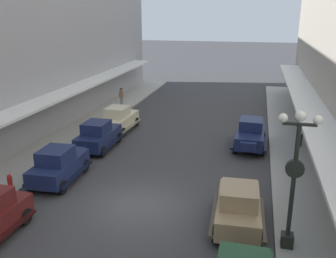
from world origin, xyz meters
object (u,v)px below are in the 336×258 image
Objects in this scene: lamp_post_with_clock at (294,176)px; parked_car_3 at (59,164)px; pedestrian_1 at (301,133)px; parked_car_1 at (239,205)px; parked_car_2 at (98,135)px; pedestrian_0 at (122,97)px; parked_car_5 at (119,118)px; parked_car_0 at (250,133)px; fire_hydrant at (10,182)px.

parked_car_3 is at bearing 162.93° from lamp_post_with_clock.
parked_car_1 is at bearing -108.17° from pedestrian_1.
parked_car_1 is 3.02m from lamp_post_with_clock.
parked_car_2 is (-9.23, 7.14, 0.00)m from parked_car_1.
parked_car_1 reaches higher than pedestrian_0.
parked_car_3 is at bearing -147.61° from pedestrian_1.
parked_car_3 is (-0.03, -4.95, 0.00)m from parked_car_2.
lamp_post_with_clock is (1.86, -1.22, 2.04)m from parked_car_1.
pedestrian_0 is at bearing 108.64° from parked_car_5.
parked_car_5 is (-0.04, 8.86, 0.00)m from parked_car_3.
parked_car_1 is 10.72m from pedestrian_1.
parked_car_3 is at bearing -90.33° from parked_car_2.
parked_car_0 reaches higher than pedestrian_1.
pedestrian_0 and pedestrian_1 have the same top height.
parked_car_3 is 5.25× the size of fire_hydrant.
lamp_post_with_clock reaches higher than parked_car_1.
parked_car_5 reaches higher than pedestrian_1.
parked_car_2 is 5.20× the size of fire_hydrant.
pedestrian_0 is (-2.24, 10.35, 0.07)m from parked_car_2.
fire_hydrant is (-1.63, -1.80, -0.38)m from parked_car_3.
lamp_post_with_clock is at bearing -54.53° from pedestrian_0.
parked_car_0 is 14.47m from fire_hydrant.
fire_hydrant is 17.29m from pedestrian_1.
parked_car_1 is 0.83× the size of lamp_post_with_clock.
parked_car_1 is 10.91m from fire_hydrant.
parked_car_1 and parked_car_3 have the same top height.
lamp_post_with_clock is at bearing -97.42° from pedestrian_1.
parked_car_5 is (-9.30, 11.05, 0.00)m from parked_car_1.
parked_car_1 reaches higher than fire_hydrant.
lamp_post_with_clock reaches higher than parked_car_5.
parked_car_2 is (-9.44, -2.53, 0.00)m from parked_car_0.
pedestrian_1 is (14.24, 9.79, 0.45)m from fire_hydrant.
lamp_post_with_clock is 11.68m from pedestrian_1.
pedestrian_1 is at bearing -26.23° from pedestrian_0.
parked_car_0 is 5.24× the size of fire_hydrant.
pedestrian_1 is at bearing 34.52° from fire_hydrant.
parked_car_5 is at bearing 176.10° from pedestrian_1.
parked_car_2 is at bearing 89.67° from parked_car_3.
pedestrian_1 is at bearing 82.58° from lamp_post_with_clock.
parked_car_1 is at bearing -37.72° from parked_car_2.
parked_car_0 is 1.00× the size of parked_car_3.
pedestrian_0 is 16.52m from pedestrian_1.
lamp_post_with_clock is (11.09, -8.36, 2.04)m from parked_car_2.
parked_car_2 is at bearing -166.37° from pedestrian_1.
parked_car_5 is at bearing 81.52° from fire_hydrant.
parked_car_5 is 12.68m from pedestrian_1.
lamp_post_with_clock is 3.09× the size of pedestrian_0.
parked_car_3 is at bearing -89.72° from parked_car_5.
lamp_post_with_clock is (11.12, -3.41, 2.04)m from parked_car_3.
parked_car_5 is 2.58× the size of pedestrian_0.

